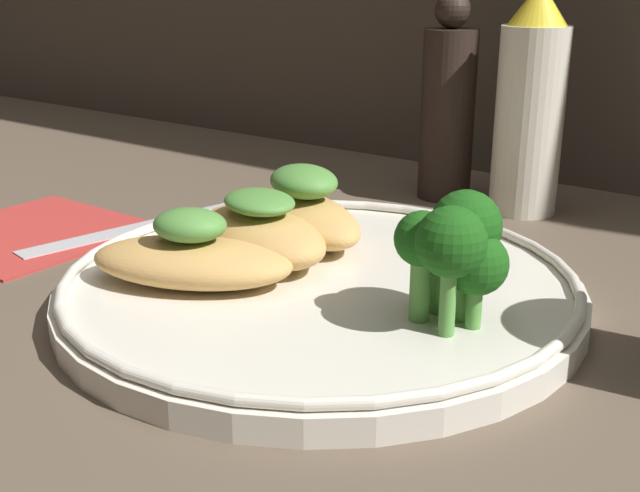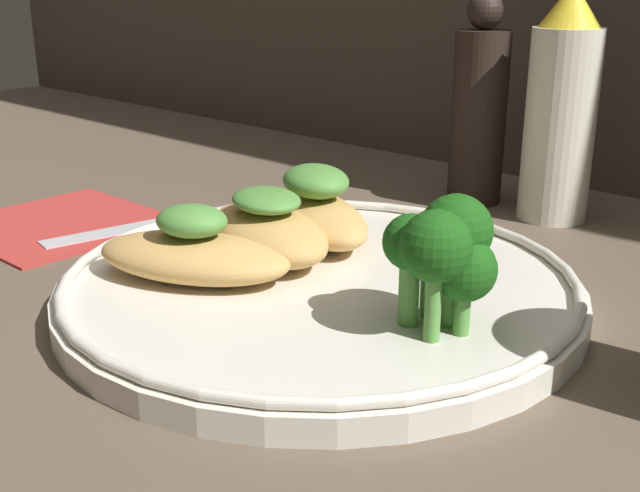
# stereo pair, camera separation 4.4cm
# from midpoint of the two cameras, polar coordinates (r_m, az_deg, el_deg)

# --- Properties ---
(ground_plane) EXTENTS (1.80, 1.80, 0.01)m
(ground_plane) POSITION_cam_midpoint_polar(r_m,az_deg,el_deg) (0.46, -2.78, -4.68)
(ground_plane) COLOR brown
(plate) EXTENTS (0.29, 0.29, 0.02)m
(plate) POSITION_cam_midpoint_polar(r_m,az_deg,el_deg) (0.45, -2.81, -2.94)
(plate) COLOR silver
(plate) RESTS_ON ground_plane
(grilled_meat_front) EXTENTS (0.13, 0.10, 0.04)m
(grilled_meat_front) POSITION_cam_midpoint_polar(r_m,az_deg,el_deg) (0.45, -11.92, -0.84)
(grilled_meat_front) COLOR tan
(grilled_meat_front) RESTS_ON plate
(grilled_meat_middle) EXTENTS (0.12, 0.09, 0.04)m
(grilled_meat_middle) POSITION_cam_midpoint_polar(r_m,az_deg,el_deg) (0.48, -6.93, 0.97)
(grilled_meat_middle) COLOR tan
(grilled_meat_middle) RESTS_ON plate
(grilled_meat_back) EXTENTS (0.12, 0.09, 0.05)m
(grilled_meat_back) POSITION_cam_midpoint_polar(r_m,az_deg,el_deg) (0.51, -3.64, 2.50)
(grilled_meat_back) COLOR tan
(grilled_meat_back) RESTS_ON plate
(broccoli_bunch) EXTENTS (0.05, 0.06, 0.07)m
(broccoli_bunch) POSITION_cam_midpoint_polar(r_m,az_deg,el_deg) (0.38, 6.30, -0.07)
(broccoli_bunch) COLOR #569942
(broccoli_bunch) RESTS_ON plate
(sauce_bottle) EXTENTS (0.05, 0.05, 0.17)m
(sauce_bottle) POSITION_cam_midpoint_polar(r_m,az_deg,el_deg) (0.62, 12.73, 9.66)
(sauce_bottle) COLOR silver
(sauce_bottle) RESTS_ON ground_plane
(pepper_grinder) EXTENTS (0.04, 0.04, 0.16)m
(pepper_grinder) POSITION_cam_midpoint_polar(r_m,az_deg,el_deg) (0.65, 7.13, 9.73)
(pepper_grinder) COLOR black
(pepper_grinder) RESTS_ON ground_plane
(fork) EXTENTS (0.05, 0.18, 0.01)m
(fork) POSITION_cam_midpoint_polar(r_m,az_deg,el_deg) (0.59, -14.63, 1.35)
(fork) COLOR silver
(fork) RESTS_ON ground_plane
(napkin) EXTENTS (0.13, 0.13, 0.00)m
(napkin) POSITION_cam_midpoint_polar(r_m,az_deg,el_deg) (0.61, -21.79, 0.95)
(napkin) COLOR #B2332D
(napkin) RESTS_ON ground_plane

